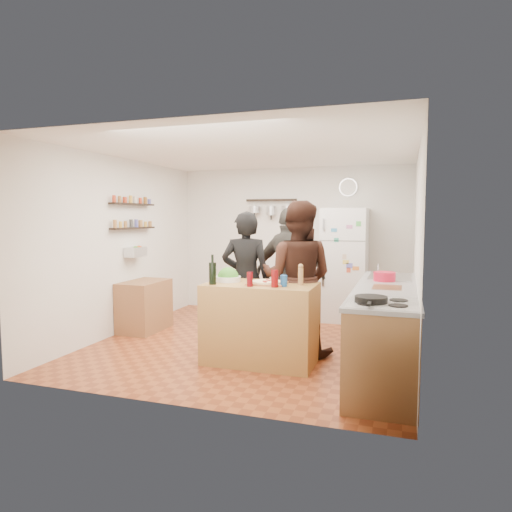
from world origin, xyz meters
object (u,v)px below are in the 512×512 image
(salt_canister, at_px, (284,281))
(person_left, at_px, (246,279))
(person_center, at_px, (297,278))
(person_back, at_px, (290,273))
(prep_island, at_px, (261,323))
(skillet, at_px, (371,299))
(counter_run, at_px, (386,330))
(side_table, at_px, (145,306))
(wall_clock, at_px, (348,187))
(red_bowl, at_px, (384,276))
(pepper_mill, at_px, (301,277))
(wine_bottle, at_px, (213,273))
(salad_bowl, at_px, (228,279))
(fridge, at_px, (344,265))

(salt_canister, relative_size, person_left, 0.07)
(person_center, xyz_separation_m, person_back, (-0.25, 0.64, -0.03))
(prep_island, xyz_separation_m, skillet, (1.28, -0.82, 0.49))
(counter_run, height_order, side_table, counter_run)
(wall_clock, distance_m, side_table, 3.76)
(person_center, distance_m, red_bowl, 1.02)
(prep_island, height_order, pepper_mill, pepper_mill)
(prep_island, distance_m, wine_bottle, 0.80)
(side_table, bearing_deg, person_back, 6.75)
(wine_bottle, distance_m, wall_clock, 3.40)
(red_bowl, relative_size, wall_clock, 0.84)
(person_back, bearing_deg, salt_canister, 118.43)
(person_left, bearing_deg, person_back, -139.01)
(side_table, bearing_deg, salt_canister, -22.47)
(salt_canister, height_order, person_left, person_left)
(salad_bowl, bearing_deg, side_table, 153.83)
(wine_bottle, relative_size, pepper_mill, 1.31)
(person_back, relative_size, red_bowl, 7.13)
(person_back, xyz_separation_m, wall_clock, (0.57, 1.68, 1.25))
(salt_canister, bearing_deg, person_back, 101.03)
(wall_clock, bearing_deg, person_center, -97.67)
(salad_bowl, xyz_separation_m, fridge, (1.05, 2.40, -0.04))
(salad_bowl, height_order, wall_clock, wall_clock)
(pepper_mill, height_order, red_bowl, pepper_mill)
(person_center, xyz_separation_m, counter_run, (1.06, -0.31, -0.48))
(person_center, bearing_deg, fridge, -98.71)
(wine_bottle, distance_m, side_table, 2.01)
(salt_canister, bearing_deg, wall_clock, 83.58)
(pepper_mill, height_order, person_left, person_left)
(wine_bottle, distance_m, person_center, 1.07)
(prep_island, xyz_separation_m, salt_canister, (0.30, -0.12, 0.52))
(pepper_mill, distance_m, skillet, 1.20)
(wine_bottle, xyz_separation_m, red_bowl, (1.83, 0.81, -0.06))
(person_center, bearing_deg, wine_bottle, 40.35)
(skillet, xyz_separation_m, wall_clock, (-0.65, 3.61, 1.20))
(salad_bowl, distance_m, person_back, 1.16)
(salad_bowl, distance_m, salt_canister, 0.74)
(salad_bowl, xyz_separation_m, wall_clock, (1.05, 2.73, 1.21))
(person_left, height_order, fridge, fridge)
(salt_canister, xyz_separation_m, wall_clock, (0.33, 2.90, 1.18))
(person_back, height_order, skillet, person_back)
(salt_canister, xyz_separation_m, counter_run, (1.08, 0.27, -0.52))
(person_left, height_order, skillet, person_left)
(person_left, distance_m, counter_run, 1.85)
(skillet, bearing_deg, side_table, 153.30)
(wine_bottle, height_order, wall_clock, wall_clock)
(pepper_mill, relative_size, side_table, 0.24)
(pepper_mill, bearing_deg, person_back, 110.19)
(person_left, bearing_deg, counter_run, 156.81)
(prep_island, distance_m, side_table, 2.24)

